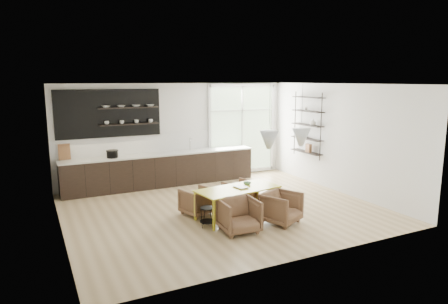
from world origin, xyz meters
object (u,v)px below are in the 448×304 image
dining_table (238,190)px  armchair_back_left (197,201)px  armchair_front_left (239,215)px  armchair_front_right (281,208)px  armchair_back_right (240,193)px  wire_stool (208,214)px

dining_table → armchair_back_left: bearing=131.5°
armchair_back_left → armchair_front_left: armchair_front_left is taller
armchair_front_left → armchair_front_right: bearing=5.5°
armchair_back_left → armchair_back_right: bearing=170.0°
wire_stool → dining_table: bearing=15.4°
armchair_back_right → armchair_front_right: (0.21, -1.45, 0.03)m
armchair_back_left → wire_stool: 0.84m
armchair_back_right → armchair_back_left: bearing=-9.2°
dining_table → armchair_front_right: same height
armchair_front_left → wire_stool: size_ratio=1.79×
dining_table → armchair_back_left: dining_table is taller
dining_table → armchair_front_left: bearing=-125.4°
armchair_front_left → armchair_front_right: size_ratio=1.01×
armchair_front_right → wire_stool: (-1.48, 0.48, -0.07)m
dining_table → wire_stool: size_ratio=4.63×
armchair_back_left → wire_stool: (-0.12, -0.83, -0.03)m
armchair_back_left → armchair_front_left: 1.39m
dining_table → armchair_back_left: 0.99m
armchair_back_right → armchair_front_left: size_ratio=0.90×
armchair_front_left → armchair_front_right: armchair_front_left is taller
armchair_back_right → armchair_front_left: bearing=44.9°
armchair_back_left → armchair_back_right: 1.16m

